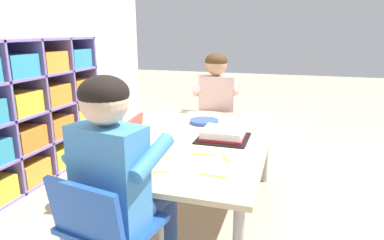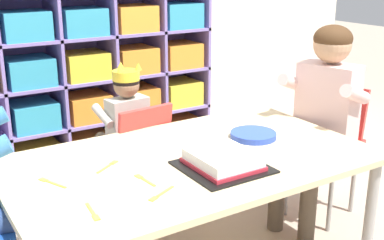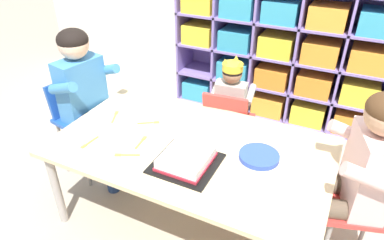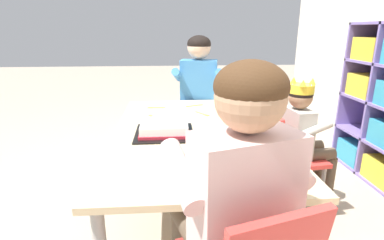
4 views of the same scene
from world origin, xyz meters
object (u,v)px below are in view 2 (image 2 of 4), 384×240
Objects in this scene: birthday_cake_on_tray at (223,161)px; fork_at_table_front_edge at (144,179)px; fork_near_cake_tray at (108,166)px; classroom_chair_blue at (136,151)px; child_with_crown at (124,121)px; paper_plate_stack at (253,135)px; classroom_chair_guest_side at (329,138)px; guest_at_table_side at (322,104)px; fork_near_child_seat at (160,194)px; fork_beside_plate_stack at (93,213)px; activity_table at (191,167)px; fork_scattered_mid_table at (51,182)px.

fork_at_table_front_edge is at bearing 168.51° from birthday_cake_on_tray.
fork_near_cake_tray is (-0.06, 0.19, 0.00)m from fork_at_table_front_edge.
child_with_crown reaches higher than classroom_chair_blue.
paper_plate_stack is 0.71m from fork_near_cake_tray.
fork_near_cake_tray is at bearing -106.13° from classroom_chair_guest_side.
fork_near_child_seat is (-1.10, -0.30, -0.09)m from guest_at_table_side.
child_with_crown is 1.05m from fork_beside_plate_stack.
paper_plate_stack is at bearing 119.79° from classroom_chair_blue.
activity_table is 0.66m from child_with_crown.
birthday_cake_on_tray is 2.55× the size of fork_at_table_front_edge.
activity_table is 11.76× the size of fork_beside_plate_stack.
fork_scattered_mid_table is (-0.30, 0.30, 0.00)m from fork_near_child_seat.
classroom_chair_guest_side is 3.28× the size of paper_plate_stack.
paper_plate_stack is (0.37, 0.05, 0.06)m from activity_table.
classroom_chair_blue is at bearing 89.46° from child_with_crown.
fork_near_cake_tray is (-0.33, -0.57, 0.03)m from child_with_crown.
fork_near_child_seat and fork_beside_plate_stack have the same top height.
classroom_chair_blue reaches higher than fork_at_table_front_edge.
classroom_chair_blue is 0.73m from fork_at_table_front_edge.
classroom_chair_guest_side is at bearing 142.96° from child_with_crown.
classroom_chair_blue is 5.45× the size of fork_near_cake_tray.
fork_near_cake_tray is (-0.05, 0.33, 0.00)m from fork_near_child_seat.
fork_near_child_seat is (-1.22, -0.34, 0.13)m from classroom_chair_guest_side.
guest_at_table_side is at bearing 1.99° from paper_plate_stack.
fork_scattered_mid_table is at bearing -106.20° from guest_at_table_side.
classroom_chair_blue is 5.20× the size of fork_at_table_front_edge.
fork_near_cake_tray is (-0.70, 0.05, -0.01)m from paper_plate_stack.
classroom_chair_blue is 3.08× the size of paper_plate_stack.
paper_plate_stack is 1.65× the size of fork_near_child_seat.
classroom_chair_blue is 0.97m from fork_beside_plate_stack.
classroom_chair_guest_side is (0.93, -0.46, 0.04)m from classroom_chair_blue.
child_with_crown is 1.03m from guest_at_table_side.
classroom_chair_blue reaches higher than fork_beside_plate_stack.
birthday_cake_on_tray is (0.04, -0.72, 0.19)m from classroom_chair_blue.
fork_beside_plate_stack is at bearing 154.62° from fork_near_child_seat.
child_with_crown is 6.59× the size of fork_near_child_seat.
paper_plate_stack is at bearing 96.21° from fork_at_table_front_edge.
fork_at_table_front_edge is (0.01, 0.14, -0.00)m from fork_near_child_seat.
paper_plate_stack is at bearing -104.28° from guest_at_table_side.
fork_near_child_seat is at bearing 64.21° from classroom_chair_blue.
fork_near_child_seat is (-0.28, -0.90, 0.03)m from child_with_crown.
fork_at_table_front_edge is (-0.28, -0.65, 0.16)m from classroom_chair_blue.
guest_at_table_side is at bearing 91.77° from fork_at_table_front_edge.
paper_plate_stack reaches higher than fork_beside_plate_stack.
classroom_chair_blue is 2.04× the size of birthday_cake_on_tray.
guest_at_table_side is at bearing 143.16° from classroom_chair_blue.
child_with_crown is at bearing 93.46° from birthday_cake_on_tray.
fork_at_table_front_edge is 1.05× the size of fork_near_cake_tray.
guest_at_table_side is 8.07× the size of fork_near_child_seat.
fork_near_cake_tray is at bearing -168.61° from fork_at_table_front_edge.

